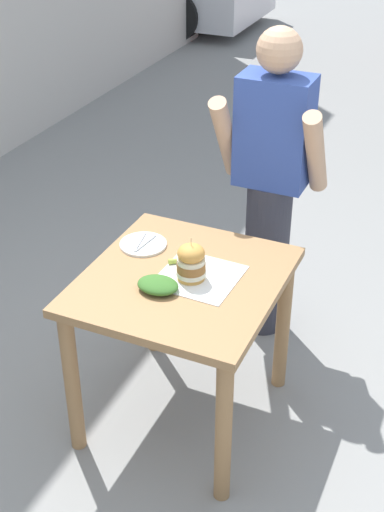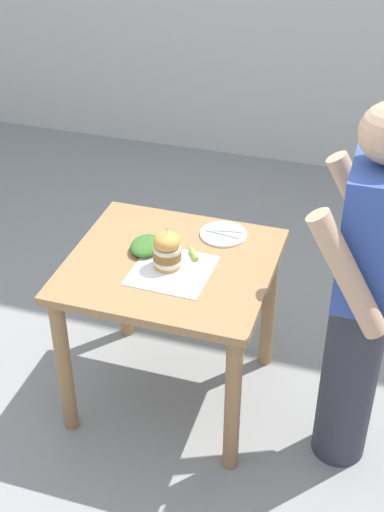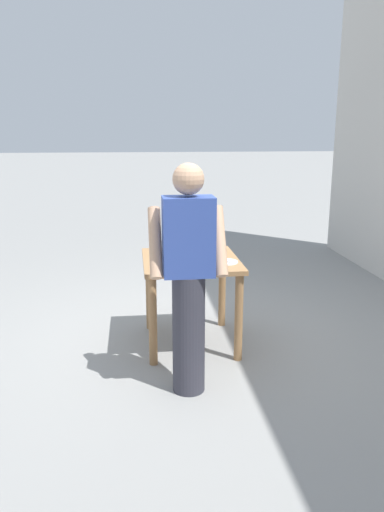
{
  "view_description": "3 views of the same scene",
  "coord_description": "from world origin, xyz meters",
  "px_view_note": "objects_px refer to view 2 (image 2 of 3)",
  "views": [
    {
      "loc": [
        1.08,
        -2.34,
        2.51
      ],
      "look_at": [
        0.0,
        0.1,
        0.85
      ],
      "focal_mm": 50.0,
      "sensor_mm": 36.0,
      "label": 1
    },
    {
      "loc": [
        2.45,
        0.87,
        2.6
      ],
      "look_at": [
        0.0,
        0.1,
        0.85
      ],
      "focal_mm": 50.0,
      "sensor_mm": 36.0,
      "label": 2
    },
    {
      "loc": [
        0.49,
        4.23,
        1.91
      ],
      "look_at": [
        0.0,
        0.1,
        0.85
      ],
      "focal_mm": 35.0,
      "sensor_mm": 36.0,
      "label": 3
    }
  ],
  "objects_px": {
    "diner_across_table": "(362,295)",
    "pickle_spear": "(193,254)",
    "sandwich": "(168,250)",
    "side_salad": "(146,245)",
    "patio_table": "(171,289)",
    "side_plate_with_forks": "(223,234)"
  },
  "relations": [
    {
      "from": "patio_table",
      "to": "diner_across_table",
      "type": "distance_m",
      "value": 0.88
    },
    {
      "from": "sandwich",
      "to": "pickle_spear",
      "type": "height_order",
      "value": "sandwich"
    },
    {
      "from": "patio_table",
      "to": "sandwich",
      "type": "distance_m",
      "value": 0.24
    },
    {
      "from": "side_salad",
      "to": "diner_across_table",
      "type": "relative_size",
      "value": 0.11
    },
    {
      "from": "pickle_spear",
      "to": "side_plate_with_forks",
      "type": "bearing_deg",
      "value": 159.73
    },
    {
      "from": "pickle_spear",
      "to": "side_salad",
      "type": "relative_size",
      "value": 0.48
    },
    {
      "from": "sandwich",
      "to": "side_plate_with_forks",
      "type": "xyz_separation_m",
      "value": [
        -0.32,
        0.16,
        -0.08
      ]
    },
    {
      "from": "sandwich",
      "to": "side_plate_with_forks",
      "type": "height_order",
      "value": "sandwich"
    },
    {
      "from": "side_plate_with_forks",
      "to": "diner_across_table",
      "type": "bearing_deg",
      "value": 59.73
    },
    {
      "from": "diner_across_table",
      "to": "pickle_spear",
      "type": "bearing_deg",
      "value": -103.23
    },
    {
      "from": "diner_across_table",
      "to": "side_salad",
      "type": "bearing_deg",
      "value": -99.72
    },
    {
      "from": "side_plate_with_forks",
      "to": "side_salad",
      "type": "bearing_deg",
      "value": -53.13
    },
    {
      "from": "side_plate_with_forks",
      "to": "patio_table",
      "type": "bearing_deg",
      "value": -30.9
    },
    {
      "from": "sandwich",
      "to": "side_plate_with_forks",
      "type": "relative_size",
      "value": 0.92
    },
    {
      "from": "sandwich",
      "to": "diner_across_table",
      "type": "relative_size",
      "value": 0.12
    },
    {
      "from": "sandwich",
      "to": "side_salad",
      "type": "bearing_deg",
      "value": -124.52
    },
    {
      "from": "sandwich",
      "to": "diner_across_table",
      "type": "xyz_separation_m",
      "value": [
        0.07,
        0.84,
        -0.0
      ]
    },
    {
      "from": "side_plate_with_forks",
      "to": "side_salad",
      "type": "xyz_separation_m",
      "value": [
        0.23,
        -0.3,
        0.02
      ]
    },
    {
      "from": "sandwich",
      "to": "side_plate_with_forks",
      "type": "bearing_deg",
      "value": 152.63
    },
    {
      "from": "pickle_spear",
      "to": "diner_across_table",
      "type": "bearing_deg",
      "value": 76.77
    },
    {
      "from": "sandwich",
      "to": "side_salad",
      "type": "xyz_separation_m",
      "value": [
        -0.09,
        -0.14,
        -0.06
      ]
    },
    {
      "from": "pickle_spear",
      "to": "side_plate_with_forks",
      "type": "distance_m",
      "value": 0.23
    }
  ]
}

